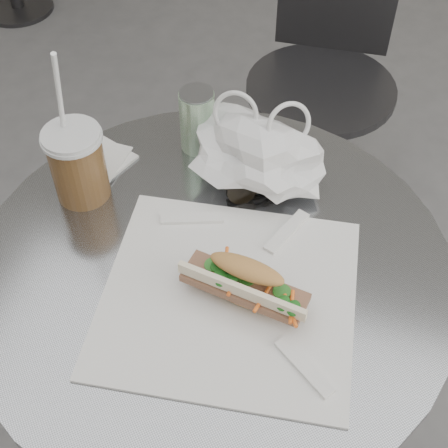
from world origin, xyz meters
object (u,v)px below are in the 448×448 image
(drink_can, at_px, (197,120))
(sunglasses, at_px, (259,188))
(cafe_table, at_px, (215,349))
(chair_far, at_px, (317,118))
(iced_coffee, at_px, (77,163))
(banh_mi, at_px, (245,283))

(drink_can, bearing_deg, sunglasses, -31.94)
(cafe_table, bearing_deg, drink_can, 114.38)
(chair_far, bearing_deg, drink_can, 73.81)
(cafe_table, bearing_deg, iced_coffee, 164.30)
(iced_coffee, xyz_separation_m, sunglasses, (0.29, 0.09, -0.05))
(banh_mi, xyz_separation_m, drink_can, (-0.18, 0.30, 0.02))
(banh_mi, bearing_deg, sunglasses, 108.09)
(chair_far, xyz_separation_m, banh_mi, (0.05, -0.94, 0.43))
(banh_mi, bearing_deg, cafe_table, 150.11)
(chair_far, bearing_deg, sunglasses, 86.37)
(cafe_table, relative_size, banh_mi, 3.18)
(banh_mi, bearing_deg, drink_can, 128.79)
(drink_can, bearing_deg, chair_far, 78.44)
(banh_mi, bearing_deg, iced_coffee, 166.73)
(banh_mi, distance_m, iced_coffee, 0.35)
(chair_far, bearing_deg, iced_coffee, 66.55)
(sunglasses, height_order, drink_can, drink_can)
(cafe_table, distance_m, banh_mi, 0.33)
(iced_coffee, relative_size, sunglasses, 2.67)
(iced_coffee, distance_m, sunglasses, 0.31)
(banh_mi, distance_m, drink_can, 0.35)
(chair_far, height_order, sunglasses, sunglasses)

